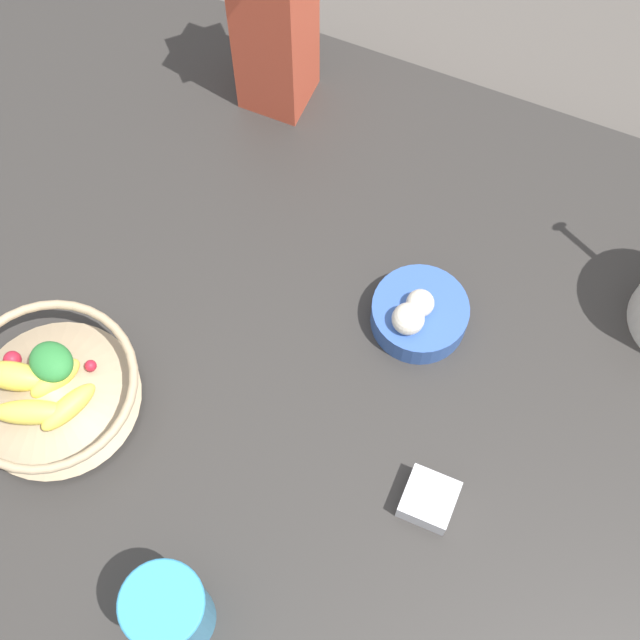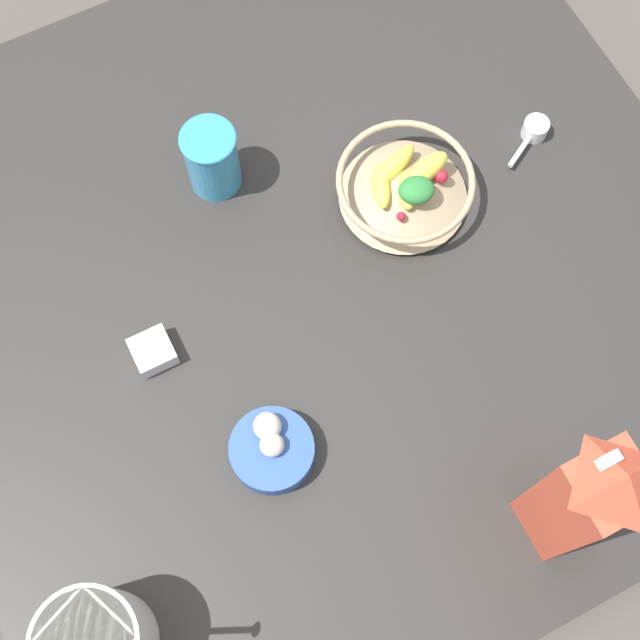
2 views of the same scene
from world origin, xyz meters
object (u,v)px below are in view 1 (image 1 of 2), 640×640
object	(u,v)px
milk_carton	(274,9)
drinking_cup	(170,611)
garlic_bowl	(418,314)
spice_jar	(429,500)
fruit_bowl	(49,390)

from	to	relation	value
milk_carton	drinking_cup	world-z (taller)	milk_carton
drinking_cup	garlic_bowl	size ratio (longest dim) A/B	1.03
spice_jar	garlic_bowl	world-z (taller)	garlic_bowl
milk_carton	spice_jar	distance (m)	0.58
drinking_cup	spice_jar	xyz separation A→B (m)	(0.19, 0.21, -0.05)
fruit_bowl	drinking_cup	size ratio (longest dim) A/B	1.72
fruit_bowl	garlic_bowl	world-z (taller)	fruit_bowl
milk_carton	spice_jar	world-z (taller)	milk_carton
drinking_cup	garlic_bowl	xyz separation A→B (m)	(0.10, 0.40, -0.04)
milk_carton	spice_jar	xyz separation A→B (m)	(0.37, -0.43, -0.14)
drinking_cup	spice_jar	bearing A→B (deg)	47.80
drinking_cup	spice_jar	distance (m)	0.28
drinking_cup	spice_jar	world-z (taller)	drinking_cup
milk_carton	garlic_bowl	size ratio (longest dim) A/B	2.71
fruit_bowl	drinking_cup	world-z (taller)	drinking_cup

